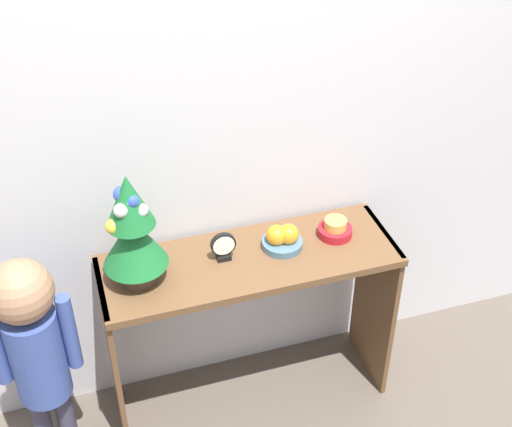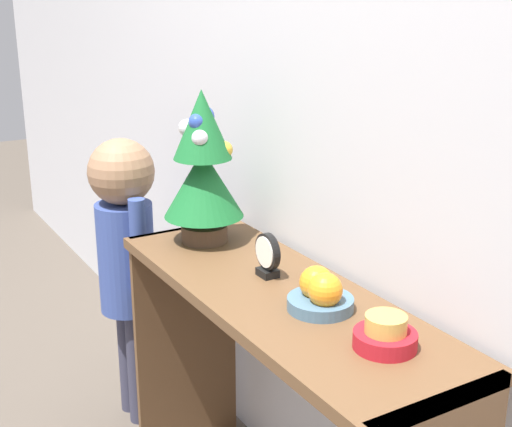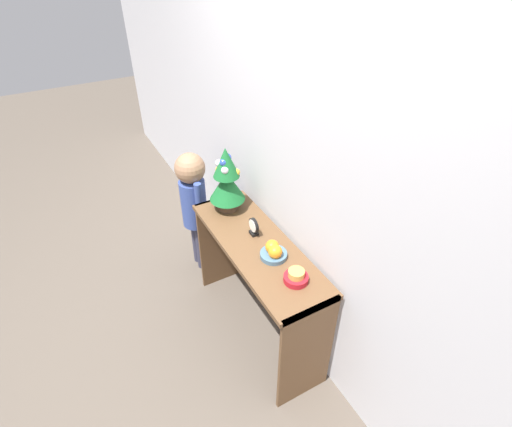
# 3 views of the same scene
# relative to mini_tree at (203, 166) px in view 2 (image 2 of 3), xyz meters

# --- Properties ---
(back_wall) EXTENTS (7.00, 0.05, 2.50)m
(back_wall) POSITION_rel_mini_tree_xyz_m (0.42, 0.23, 0.26)
(back_wall) COLOR silver
(back_wall) RESTS_ON ground_plane
(console_table) EXTENTS (1.12, 0.38, 0.77)m
(console_table) POSITION_rel_mini_tree_xyz_m (0.42, -0.01, -0.41)
(console_table) COLOR brown
(console_table) RESTS_ON ground_plane
(mini_tree) EXTENTS (0.23, 0.23, 0.44)m
(mini_tree) POSITION_rel_mini_tree_xyz_m (0.00, 0.00, 0.00)
(mini_tree) COLOR #4C3828
(mini_tree) RESTS_ON console_table
(fruit_bowl) EXTENTS (0.15, 0.15, 0.10)m
(fruit_bowl) POSITION_rel_mini_tree_xyz_m (0.55, 0.02, -0.19)
(fruit_bowl) COLOR #476B84
(fruit_bowl) RESTS_ON console_table
(singing_bowl) EXTENTS (0.13, 0.13, 0.07)m
(singing_bowl) POSITION_rel_mini_tree_xyz_m (0.77, 0.03, -0.20)
(singing_bowl) COLOR #AD1923
(singing_bowl) RESTS_ON console_table
(desk_clock) EXTENTS (0.10, 0.04, 0.12)m
(desk_clock) POSITION_rel_mini_tree_xyz_m (0.32, 0.02, -0.17)
(desk_clock) COLOR black
(desk_clock) RESTS_ON console_table
(child_figure) EXTENTS (0.30, 0.22, 1.01)m
(child_figure) POSITION_rel_mini_tree_xyz_m (-0.39, -0.10, -0.33)
(child_figure) COLOR #38384C
(child_figure) RESTS_ON ground_plane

